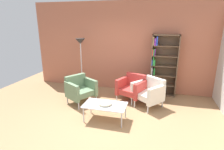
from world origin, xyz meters
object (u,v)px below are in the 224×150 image
at_px(coffee_table_low, 105,106).
at_px(armchair_near_window, 149,92).
at_px(armchair_spare_guest, 132,87).
at_px(floor_lamp_torchiere, 81,47).
at_px(bookshelf_tall, 161,66).
at_px(armchair_corner_red, 80,89).
at_px(decorative_bowl, 105,103).

distance_m(coffee_table_low, armchair_near_window, 1.41).
bearing_deg(coffee_table_low, armchair_near_window, 48.19).
relative_size(armchair_spare_guest, floor_lamp_torchiere, 0.52).
bearing_deg(floor_lamp_torchiere, bookshelf_tall, 5.21).
distance_m(armchair_spare_guest, armchair_near_window, 0.55).
relative_size(bookshelf_tall, armchair_near_window, 2.00).
bearing_deg(armchair_corner_red, decorative_bowl, -96.68).
height_order(bookshelf_tall, decorative_bowl, bookshelf_tall).
bearing_deg(decorative_bowl, armchair_near_window, 48.19).
bearing_deg(armchair_corner_red, armchair_near_window, -50.39).
xyz_separation_m(decorative_bowl, armchair_corner_red, (-0.99, 0.77, -0.02)).
height_order(bookshelf_tall, armchair_corner_red, bookshelf_tall).
height_order(armchair_corner_red, armchair_near_window, same).
bearing_deg(coffee_table_low, bookshelf_tall, 58.70).
bearing_deg(bookshelf_tall, armchair_near_window, -106.44).
relative_size(bookshelf_tall, decorative_bowl, 5.94).
bearing_deg(bookshelf_tall, armchair_corner_red, -150.66).
bearing_deg(armchair_corner_red, coffee_table_low, -96.68).
bearing_deg(armchair_corner_red, bookshelf_tall, -29.35).
bearing_deg(coffee_table_low, armchair_spare_guest, 70.86).
distance_m(decorative_bowl, armchair_near_window, 1.41).
relative_size(coffee_table_low, decorative_bowl, 3.12).
xyz_separation_m(decorative_bowl, floor_lamp_torchiere, (-1.37, 1.78, 1.01)).
bearing_deg(floor_lamp_torchiere, armchair_corner_red, -69.01).
distance_m(bookshelf_tall, armchair_corner_red, 2.59).
bearing_deg(bookshelf_tall, floor_lamp_torchiere, -174.79).
relative_size(bookshelf_tall, coffee_table_low, 1.90).
bearing_deg(armchair_near_window, armchair_spare_guest, -165.98).
relative_size(bookshelf_tall, floor_lamp_torchiere, 1.09).
distance_m(armchair_corner_red, armchair_near_window, 1.95).
bearing_deg(floor_lamp_torchiere, coffee_table_low, -52.31).
relative_size(armchair_near_window, floor_lamp_torchiere, 0.55).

